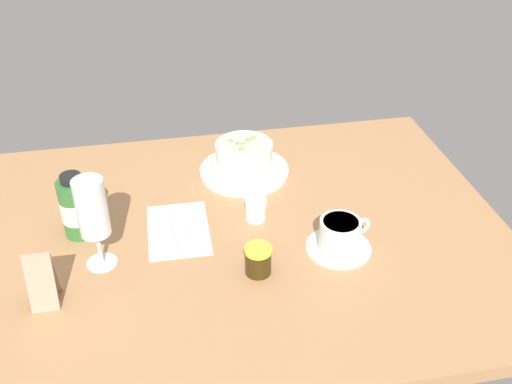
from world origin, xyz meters
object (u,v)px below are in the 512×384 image
Objects in this scene: coffee_cup at (340,236)px; menu_card at (42,279)px; porridge_bowl at (244,159)px; wine_glass at (92,212)px; jam_jar at (258,260)px; cutlery_setting at (178,230)px; sauce_bottle_green at (76,207)px; creamer_jug at (256,209)px.

menu_card is (55.01, 4.55, 2.33)cm from coffee_cup.
wine_glass is at bearing 39.69° from porridge_bowl.
porridge_bowl reaches higher than coffee_cup.
coffee_cup is 46.89cm from wine_glass.
jam_jar is 38.16cm from menu_card.
cutlery_setting is 1.33× the size of sauce_bottle_green.
coffee_cup reaches higher than creamer_jug.
wine_glass reaches higher than cutlery_setting.
coffee_cup is at bearing 113.57° from porridge_bowl.
sauce_bottle_green is at bearing -9.54° from cutlery_setting.
cutlery_setting is (17.18, 19.64, -3.48)cm from porridge_bowl.
cutlery_setting is 1.68× the size of menu_card.
coffee_cup is 0.95× the size of sauce_bottle_green.
wine_glass reaches higher than creamer_jug.
coffee_cup is at bearing 163.71° from sauce_bottle_green.
menu_card reaches higher than coffee_cup.
creamer_jug is at bearing -99.34° from jam_jar.
coffee_cup is 2.30× the size of jam_jar.
porridge_bowl is 3.83× the size of creamer_jug.
wine_glass is 1.71× the size of menu_card.
porridge_bowl is 26.32cm from cutlery_setting.
coffee_cup is 55.25cm from menu_card.
wine_glass is (15.10, 7.14, 11.93)cm from cutlery_setting.
sauce_bottle_green reaches higher than porridge_bowl.
sauce_bottle_green is 1.27× the size of menu_card.
jam_jar is (16.95, 3.82, -0.20)cm from coffee_cup.
sauce_bottle_green is (50.16, -14.66, 3.28)cm from coffee_cup.
sauce_bottle_green is at bearing -29.09° from jam_jar.
creamer_jug is at bearing 177.02° from sauce_bottle_green.
wine_glass is 3.26× the size of jam_jar.
coffee_cup is at bearing 138.02° from creamer_jug.
cutlery_setting is 16.72cm from creamer_jug.
porridge_bowl reaches higher than cutlery_setting.
coffee_cup reaches higher than jam_jar.
jam_jar is at bearing 84.42° from porridge_bowl.
jam_jar is (3.41, 34.85, -0.82)cm from porridge_bowl.
porridge_bowl is 1.50× the size of sauce_bottle_green.
cutlery_setting is at bearing 48.83° from porridge_bowl.
porridge_bowl is 1.59× the size of coffee_cup.
wine_glass is at bearing 25.32° from cutlery_setting.
menu_card is at bearing 1.10° from jam_jar.
porridge_bowl is 35.03cm from jam_jar.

